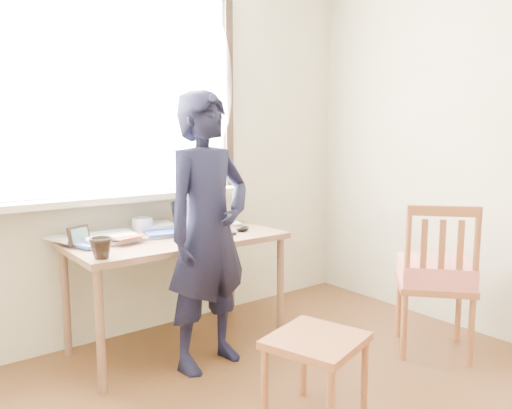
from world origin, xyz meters
TOP-DOWN VIEW (x-y plane):
  - room_shell at (-0.02, 0.20)m, footprint 3.52×4.02m
  - desk at (0.06, 1.63)m, footprint 1.30×0.65m
  - laptop at (0.21, 1.60)m, footprint 0.34×0.29m
  - mug_white at (-0.06, 1.86)m, footprint 0.18×0.18m
  - mug_dark at (-0.50, 1.39)m, footprint 0.14×0.14m
  - mouse at (0.49, 1.53)m, footprint 0.10×0.07m
  - desk_clutter at (-0.22, 1.82)m, footprint 0.79×0.51m
  - book_a at (-0.32, 1.89)m, footprint 0.23×0.29m
  - book_b at (0.46, 1.86)m, footprint 0.27×0.31m
  - picture_frame at (-0.51, 1.73)m, footprint 0.14×0.06m
  - work_chair at (0.14, 0.49)m, footprint 0.50×0.48m
  - side_chair at (1.24, 0.59)m, footprint 0.59×0.59m
  - person at (0.07, 1.29)m, footprint 0.62×0.46m

SIDE VIEW (x-z plane):
  - work_chair at x=0.14m, z-range 0.14..0.55m
  - side_chair at x=1.24m, z-range 0.02..0.95m
  - desk at x=0.06m, z-range 0.28..0.97m
  - book_b at x=0.46m, z-range 0.70..0.72m
  - book_a at x=-0.32m, z-range 0.70..0.72m
  - mouse at x=0.49m, z-range 0.70..0.73m
  - desk_clutter at x=-0.22m, z-range 0.70..0.75m
  - mug_white at x=-0.06m, z-range 0.70..0.80m
  - laptop at x=0.21m, z-range 0.64..0.86m
  - mug_dark at x=-0.50m, z-range 0.70..0.80m
  - picture_frame at x=-0.51m, z-range 0.70..0.81m
  - person at x=0.07m, z-range 0.00..1.56m
  - room_shell at x=-0.02m, z-range 0.33..2.94m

